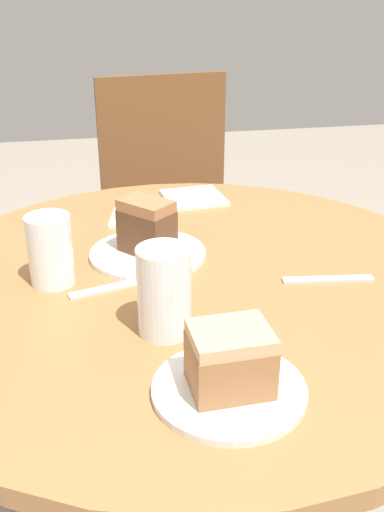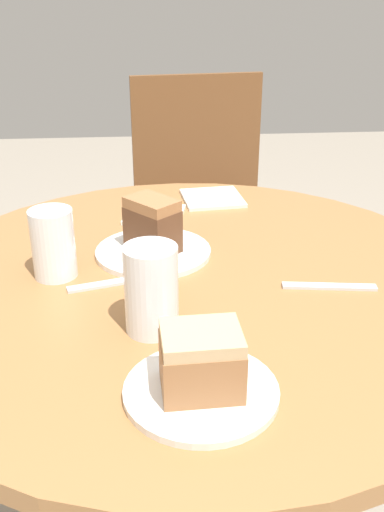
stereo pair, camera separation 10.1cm
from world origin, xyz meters
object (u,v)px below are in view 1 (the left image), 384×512
(cake_slice_near, at_px, (147,227))
(plate_near, at_px, (148,254))
(chair, at_px, (175,229))
(glass_lemonade, at_px, (51,254))
(cake_slice_far, at_px, (230,359))
(glass_water, at_px, (164,295))
(plate_far, at_px, (229,390))

(cake_slice_near, bearing_deg, plate_near, 0.00)
(chair, xyz_separation_m, glass_lemonade, (-0.34, -0.83, 0.33))
(plate_near, height_order, cake_slice_far, cake_slice_far)
(cake_slice_near, height_order, glass_water, glass_water)
(plate_near, xyz_separation_m, cake_slice_near, (0.00, 0.00, 0.05))
(chair, relative_size, plate_far, 4.88)
(cake_slice_near, bearing_deg, plate_far, -83.02)
(cake_slice_far, bearing_deg, chair, 83.99)
(chair, relative_size, plate_near, 4.45)
(plate_near, relative_size, glass_lemonade, 1.78)
(cake_slice_far, height_order, glass_lemonade, glass_lemonade)
(plate_far, distance_m, glass_lemonade, 0.41)
(plate_far, height_order, cake_slice_far, cake_slice_far)
(plate_near, height_order, cake_slice_near, cake_slice_near)
(chair, xyz_separation_m, cake_slice_far, (-0.12, -1.17, 0.33))
(chair, xyz_separation_m, glass_water, (-0.18, -1.02, 0.33))
(chair, distance_m, cake_slice_near, 0.85)
(plate_far, relative_size, cake_slice_far, 1.92)
(plate_far, bearing_deg, cake_slice_near, 96.98)
(plate_near, bearing_deg, cake_slice_far, -83.02)
(glass_lemonade, bearing_deg, plate_near, 22.99)
(cake_slice_far, relative_size, glass_water, 0.76)
(plate_near, bearing_deg, glass_lemonade, -157.01)
(cake_slice_near, height_order, cake_slice_far, cake_slice_near)
(plate_near, xyz_separation_m, plate_far, (0.05, -0.41, 0.00))
(plate_far, bearing_deg, chair, 83.99)
(glass_water, bearing_deg, glass_lemonade, 131.27)
(chair, distance_m, glass_lemonade, 0.96)
(plate_near, bearing_deg, chair, 77.08)
(plate_near, height_order, glass_water, glass_water)
(plate_far, xyz_separation_m, cake_slice_near, (-0.05, 0.41, 0.05))
(glass_lemonade, bearing_deg, chair, 67.53)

